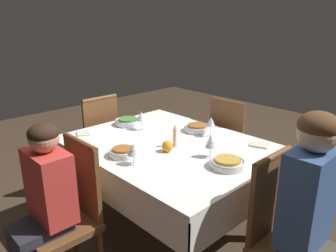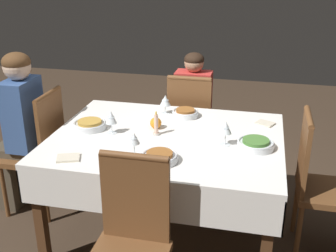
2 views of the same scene
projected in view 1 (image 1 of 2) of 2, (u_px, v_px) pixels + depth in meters
The scene contains 20 objects.
ground_plane at pixel (169, 229), 2.63m from camera, with size 8.00×8.00×0.00m, color #3D2D21.
dining_table at pixel (169, 153), 2.43m from camera, with size 1.48×1.15×0.74m.
chair_west at pixel (283, 233), 1.76m from camera, with size 0.39×0.38×0.95m.
chair_north at pixel (70, 211), 1.96m from camera, with size 0.38×0.39×0.95m.
chair_east at pixel (96, 139), 3.11m from camera, with size 0.39×0.38×0.95m.
chair_south at pixel (232, 143), 3.00m from camera, with size 0.38×0.39×0.95m.
person_adult_denim at pixel (315, 217), 1.60m from camera, with size 0.34×0.30×1.22m.
person_child_red at pixel (42, 209), 1.83m from camera, with size 0.30×0.33×1.09m.
bowl_west at pixel (227, 163), 2.02m from camera, with size 0.22×0.22×0.06m.
wine_glass_west at pixel (211, 142), 2.14m from camera, with size 0.07×0.07×0.16m.
bowl_north at pixel (123, 152), 2.18m from camera, with size 0.19×0.19×0.06m.
wine_glass_north at pixel (134, 150), 2.03m from camera, with size 0.08×0.08×0.14m.
bowl_east at pixel (128, 122), 2.82m from camera, with size 0.22×0.22×0.06m.
wine_glass_east at pixel (141, 117), 2.66m from camera, with size 0.07×0.07×0.16m.
bowl_south at pixel (197, 128), 2.65m from camera, with size 0.21×0.21×0.06m.
wine_glass_south at pixel (211, 122), 2.51m from camera, with size 0.06×0.06×0.16m.
candle_centerpiece at pixel (175, 138), 2.33m from camera, with size 0.05×0.05×0.16m.
orange_fruit at pixel (167, 146), 2.25m from camera, with size 0.08×0.08×0.08m, color orange.
napkin_red_folded at pixel (259, 145), 2.36m from camera, with size 0.16×0.14×0.01m.
napkin_spare_side at pixel (83, 133), 2.59m from camera, with size 0.15×0.14×0.01m.
Camera 1 is at (-1.61, 1.55, 1.62)m, focal length 35.00 mm.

